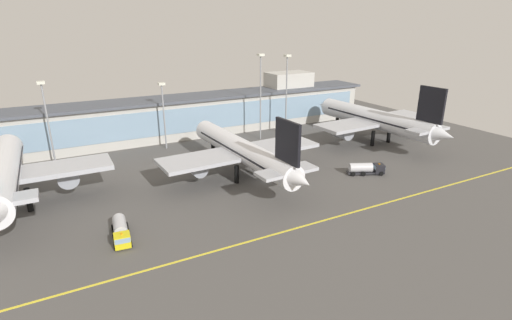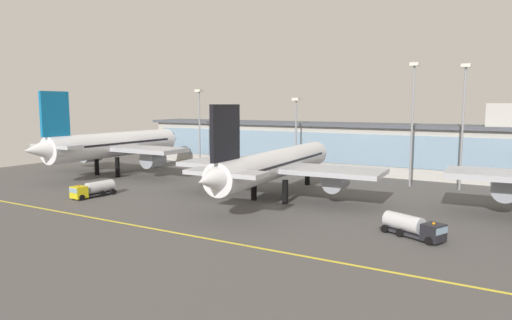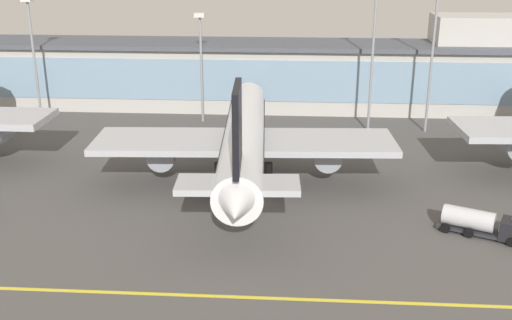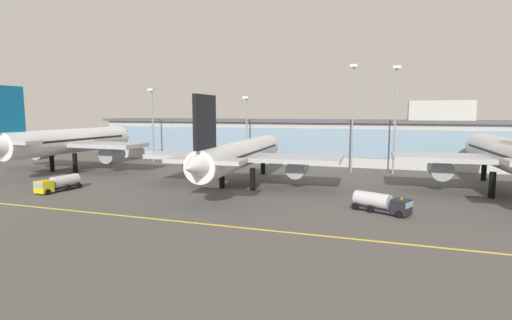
{
  "view_description": "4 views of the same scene",
  "coord_description": "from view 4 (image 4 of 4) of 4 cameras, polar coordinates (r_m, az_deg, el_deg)",
  "views": [
    {
      "loc": [
        -41.03,
        -74.08,
        35.7
      ],
      "look_at": [
        1.06,
        5.05,
        3.78
      ],
      "focal_mm": 27.29,
      "sensor_mm": 36.0,
      "label": 1
    },
    {
      "loc": [
        36.79,
        -69.54,
        17.82
      ],
      "look_at": [
        -8.24,
        8.13,
        6.79
      ],
      "focal_mm": 31.75,
      "sensor_mm": 36.0,
      "label": 2
    },
    {
      "loc": [
        4.28,
        -70.28,
        30.82
      ],
      "look_at": [
        -0.89,
        6.69,
        3.24
      ],
      "focal_mm": 42.55,
      "sensor_mm": 36.0,
      "label": 3
    },
    {
      "loc": [
        26.61,
        -69.67,
        15.2
      ],
      "look_at": [
        1.38,
        3.64,
        5.79
      ],
      "focal_mm": 28.01,
      "sensor_mm": 36.0,
      "label": 4
    }
  ],
  "objects": [
    {
      "name": "terminal_building",
      "position": [
        119.69,
        6.96,
        2.9
      ],
      "size": [
        130.57,
        14.0,
        18.12
      ],
      "color": "beige",
      "rests_on": "ground"
    },
    {
      "name": "apron_light_mast_centre",
      "position": [
        102.24,
        19.31,
        7.42
      ],
      "size": [
        1.8,
        1.8,
        26.04
      ],
      "color": "gray",
      "rests_on": "ground"
    },
    {
      "name": "airliner_near_left",
      "position": [
        113.08,
        -24.93,
        2.42
      ],
      "size": [
        40.52,
        48.82,
        20.71
      ],
      "rotation": [
        0.0,
        0.0,
        1.57
      ],
      "color": "black",
      "rests_on": "ground"
    },
    {
      "name": "apron_light_mast_far_east",
      "position": [
        113.03,
        -1.35,
        5.88
      ],
      "size": [
        1.8,
        1.8,
        19.51
      ],
      "color": "gray",
      "rests_on": "ground"
    },
    {
      "name": "ground_plane",
      "position": [
        76.12,
        -1.88,
        -4.6
      ],
      "size": [
        180.0,
        180.0,
        0.0
      ],
      "primitive_type": "plane",
      "color": "#514F4C"
    },
    {
      "name": "baggage_tug_near",
      "position": [
        63.54,
        17.59,
        -5.85
      ],
      "size": [
        9.22,
        6.07,
        2.9
      ],
      "rotation": [
        0.0,
        0.0,
        5.85
      ],
      "color": "black",
      "rests_on": "ground"
    },
    {
      "name": "airliner_near_right",
      "position": [
        81.24,
        -2.04,
        0.78
      ],
      "size": [
        40.29,
        51.94,
        17.85
      ],
      "rotation": [
        0.0,
        0.0,
        1.62
      ],
      "color": "black",
      "rests_on": "ground"
    },
    {
      "name": "fuel_tanker_truck",
      "position": [
        85.52,
        -26.47,
        -3.02
      ],
      "size": [
        3.66,
        9.24,
        2.9
      ],
      "rotation": [
        0.0,
        0.0,
        4.62
      ],
      "color": "black",
      "rests_on": "ground"
    },
    {
      "name": "apron_light_mast_east",
      "position": [
        102.06,
        13.68,
        7.81
      ],
      "size": [
        1.8,
        1.8,
        26.68
      ],
      "color": "gray",
      "rests_on": "ground"
    },
    {
      "name": "airliner_far_right",
      "position": [
        85.03,
        32.62,
        0.43
      ],
      "size": [
        40.66,
        52.81,
        19.67
      ],
      "rotation": [
        0.0,
        0.0,
        1.62
      ],
      "color": "black",
      "rests_on": "ground"
    },
    {
      "name": "apron_light_mast_west",
      "position": [
        125.31,
        -14.58,
        6.43
      ],
      "size": [
        1.8,
        1.8,
        22.09
      ],
      "color": "gray",
      "rests_on": "ground"
    },
    {
      "name": "taxiway_centreline_stripe",
      "position": [
        56.67,
        -9.92,
        -8.74
      ],
      "size": [
        144.0,
        0.5,
        0.01
      ],
      "primitive_type": "cube",
      "color": "yellow",
      "rests_on": "ground"
    }
  ]
}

